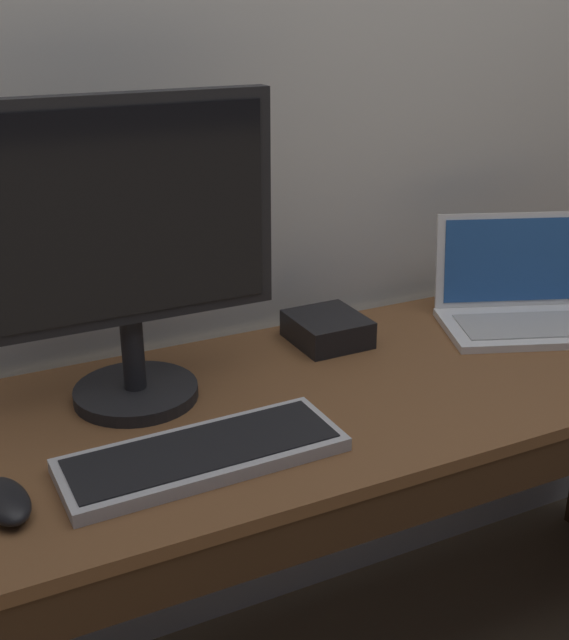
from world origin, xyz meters
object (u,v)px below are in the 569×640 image
Objects in this scene: external_monitor at (127,242)px; computer_mouse at (5,501)px; external_drive_box at (327,329)px; laptop_white at (524,303)px; wired_keyboard at (203,454)px.

external_monitor is 4.29× the size of computer_mouse.
computer_mouse is 0.71m from external_drive_box.
external_drive_box is (0.64, 0.30, 0.01)m from computer_mouse.
external_monitor is 3.42× the size of external_drive_box.
laptop_white is 1.06m from computer_mouse.
wired_keyboard is 2.85× the size of external_drive_box.
laptop_white is 0.83m from external_monitor.
external_drive_box is (0.37, 0.30, 0.02)m from wired_keyboard.
external_monitor is (-0.80, 0.02, 0.23)m from laptop_white.
laptop_white is at bearing -13.26° from external_drive_box.
computer_mouse is at bearing -138.15° from external_monitor.
laptop_white is 0.41m from external_drive_box.
external_drive_box is at bearing 166.74° from laptop_white.
laptop_white is 0.96× the size of wired_keyboard.
laptop_white is at bearing 2.59° from computer_mouse.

